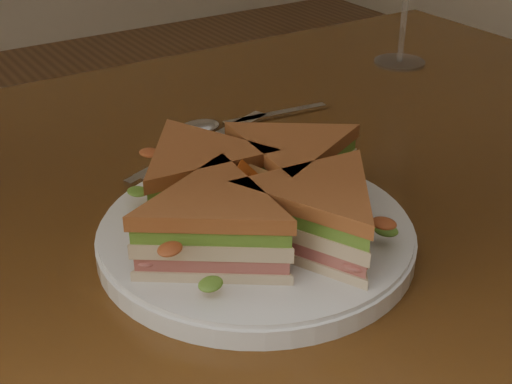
% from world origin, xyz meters
% --- Properties ---
extents(table, '(1.20, 0.80, 0.75)m').
position_xyz_m(table, '(0.00, 0.00, 0.65)').
color(table, '#381F0C').
rests_on(table, ground).
extents(plate, '(0.26, 0.26, 0.02)m').
position_xyz_m(plate, '(-0.04, -0.08, 0.76)').
color(plate, white).
rests_on(plate, table).
extents(sandwich_wedges, '(0.28, 0.28, 0.06)m').
position_xyz_m(sandwich_wedges, '(-0.04, -0.08, 0.80)').
color(sandwich_wedges, beige).
rests_on(sandwich_wedges, plate).
extents(crisps_mound, '(0.09, 0.09, 0.05)m').
position_xyz_m(crisps_mound, '(-0.04, -0.08, 0.79)').
color(crisps_mound, '#BD4F18').
rests_on(crisps_mound, plate).
extents(spoon, '(0.18, 0.04, 0.01)m').
position_xyz_m(spoon, '(0.05, 0.14, 0.75)').
color(spoon, silver).
rests_on(spoon, table).
extents(knife, '(0.21, 0.09, 0.00)m').
position_xyz_m(knife, '(0.00, 0.10, 0.75)').
color(knife, silver).
rests_on(knife, table).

